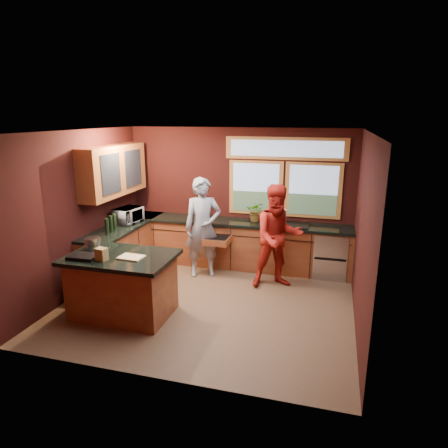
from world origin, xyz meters
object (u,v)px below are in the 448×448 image
at_px(island, 123,285).
at_px(person_red, 278,237).
at_px(person_grey, 203,228).
at_px(stock_pot, 93,243).
at_px(cutting_board, 131,257).

xyz_separation_m(island, person_red, (2.07, 1.67, 0.43)).
distance_m(island, person_grey, 1.98).
distance_m(person_grey, stock_pot, 2.06).
height_order(island, stock_pot, stock_pot).
height_order(island, person_grey, person_grey).
height_order(island, cutting_board, cutting_board).
bearing_deg(stock_pot, cutting_board, -14.93).
distance_m(island, person_red, 2.69).
distance_m(person_red, stock_pot, 3.03).
bearing_deg(island, person_grey, 69.74).
bearing_deg(person_red, stock_pot, -173.08).
distance_m(person_grey, person_red, 1.41).
xyz_separation_m(island, stock_pot, (-0.55, 0.15, 0.56)).
bearing_deg(island, cutting_board, -14.04).
bearing_deg(cutting_board, person_grey, 75.88).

